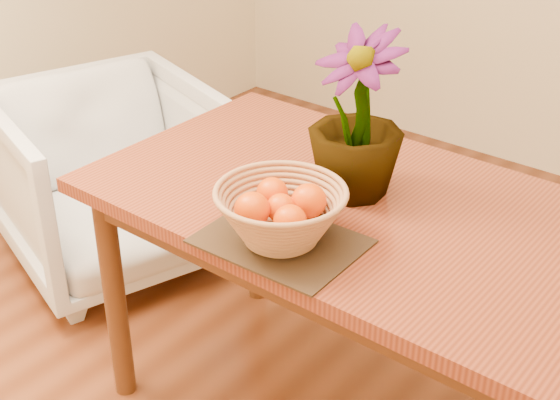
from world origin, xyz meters
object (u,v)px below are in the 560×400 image
Objects in this scene: potted_plant at (357,115)px; table at (359,231)px; wicker_basket at (281,217)px; armchair at (111,171)px.

table is at bearing -24.33° from potted_plant.
wicker_basket is 0.39× the size of armchair.
table is 1.81× the size of armchair.
table is 4.61× the size of wicker_basket.
table is 3.30× the size of potted_plant.
potted_plant is (-0.01, 0.31, 0.15)m from wicker_basket.
potted_plant is at bearing -78.84° from armchair.
potted_plant is at bearing 146.03° from table.
armchair reaches higher than table.
wicker_basket is 1.32m from armchair.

